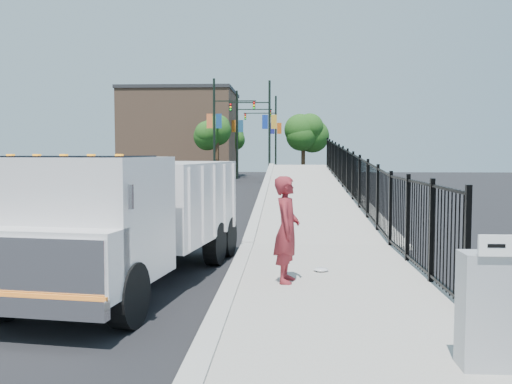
{
  "coord_description": "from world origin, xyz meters",
  "views": [
    {
      "loc": [
        0.96,
        -10.2,
        2.43
      ],
      "look_at": [
        0.32,
        2.0,
        1.58
      ],
      "focal_mm": 40.0,
      "sensor_mm": 36.0,
      "label": 1
    }
  ],
  "objects": [
    {
      "name": "ground",
      "position": [
        0.0,
        0.0,
        0.0
      ],
      "size": [
        120.0,
        120.0,
        0.0
      ],
      "primitive_type": "plane",
      "color": "black",
      "rests_on": "ground"
    },
    {
      "name": "sidewalk",
      "position": [
        1.93,
        -2.0,
        0.06
      ],
      "size": [
        3.55,
        12.0,
        0.12
      ],
      "primitive_type": "cube",
      "color": "#9E998E",
      "rests_on": "ground"
    },
    {
      "name": "curb",
      "position": [
        0.0,
        -2.0,
        0.08
      ],
      "size": [
        0.3,
        12.0,
        0.16
      ],
      "primitive_type": "cube",
      "color": "#ADAAA3",
      "rests_on": "ground"
    },
    {
      "name": "ramp",
      "position": [
        2.12,
        16.0,
        0.0
      ],
      "size": [
        3.95,
        24.06,
        3.19
      ],
      "primitive_type": "cube",
      "rotation": [
        0.06,
        0.0,
        0.0
      ],
      "color": "#9E998E",
      "rests_on": "ground"
    },
    {
      "name": "iron_fence",
      "position": [
        3.55,
        12.0,
        0.9
      ],
      "size": [
        0.1,
        28.0,
        1.8
      ],
      "primitive_type": "cube",
      "color": "black",
      "rests_on": "ground"
    },
    {
      "name": "truck",
      "position": [
        -1.83,
        -0.05,
        1.35
      ],
      "size": [
        3.19,
        7.26,
        2.4
      ],
      "rotation": [
        0.0,
        0.0,
        -0.14
      ],
      "color": "black",
      "rests_on": "ground"
    },
    {
      "name": "worker",
      "position": [
        0.98,
        -0.17,
        1.06
      ],
      "size": [
        0.53,
        0.74,
        1.89
      ],
      "primitive_type": "imported",
      "rotation": [
        0.0,
        0.0,
        1.45
      ],
      "color": "maroon",
      "rests_on": "sidewalk"
    },
    {
      "name": "utility_cabinet",
      "position": [
        3.1,
        -4.11,
        0.75
      ],
      "size": [
        0.55,
        0.4,
        1.25
      ],
      "primitive_type": "cube",
      "color": "gray",
      "rests_on": "sidewalk"
    },
    {
      "name": "arrow_sign",
      "position": [
        3.1,
        -4.33,
        1.48
      ],
      "size": [
        0.35,
        0.04,
        0.22
      ],
      "primitive_type": "cube",
      "color": "white",
      "rests_on": "utility_cabinet"
    },
    {
      "name": "debris",
      "position": [
        1.65,
        0.77,
        0.16
      ],
      "size": [
        0.29,
        0.29,
        0.07
      ],
      "primitive_type": "ellipsoid",
      "color": "silver",
      "rests_on": "sidewalk"
    },
    {
      "name": "light_pole_0",
      "position": [
        -4.21,
        33.12,
        4.36
      ],
      "size": [
        3.77,
        0.22,
        8.0
      ],
      "color": "black",
      "rests_on": "ground"
    },
    {
      "name": "light_pole_1",
      "position": [
        -0.66,
        34.55,
        4.36
      ],
      "size": [
        3.78,
        0.22,
        8.0
      ],
      "color": "black",
      "rests_on": "ground"
    },
    {
      "name": "light_pole_2",
      "position": [
        -3.22,
        41.7,
        4.36
      ],
      "size": [
        3.78,
        0.22,
        8.0
      ],
      "color": "black",
      "rests_on": "ground"
    },
    {
      "name": "light_pole_3",
      "position": [
        -0.39,
        46.69,
        4.36
      ],
      "size": [
        3.77,
        0.22,
        8.0
      ],
      "color": "black",
      "rests_on": "ground"
    },
    {
      "name": "tree_0",
      "position": [
        -4.52,
        34.74,
        3.93
      ],
      "size": [
        2.44,
        2.44,
        5.22
      ],
      "color": "#382314",
      "rests_on": "ground"
    },
    {
      "name": "tree_1",
      "position": [
        2.41,
        38.64,
        3.95
      ],
      "size": [
        2.65,
        2.65,
        5.32
      ],
      "color": "#382314",
      "rests_on": "ground"
    },
    {
      "name": "tree_2",
      "position": [
        -4.53,
        46.85,
        3.94
      ],
      "size": [
        2.46,
        2.46,
        5.23
      ],
      "color": "#382314",
      "rests_on": "ground"
    },
    {
      "name": "building",
      "position": [
        -9.0,
        44.0,
        4.0
      ],
      "size": [
        10.0,
        10.0,
        8.0
      ],
      "primitive_type": "cube",
      "color": "#8C664C",
      "rests_on": "ground"
    }
  ]
}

